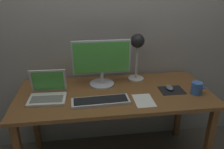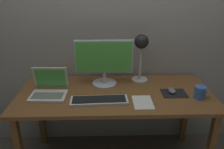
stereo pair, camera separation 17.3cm
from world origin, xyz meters
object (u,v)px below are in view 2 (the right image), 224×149
keyboard_main (99,100)px  mouse (172,90)px  monitor (104,61)px  laptop (49,87)px  desk_lamp (141,48)px  coffee_mug (200,92)px

keyboard_main → mouse: bearing=12.5°
monitor → laptop: monitor is taller
desk_lamp → coffee_mug: bearing=-39.2°
monitor → desk_lamp: 0.34m
desk_lamp → coffee_mug: size_ratio=3.52×
monitor → desk_lamp: bearing=12.3°
desk_lamp → monitor: bearing=-167.7°
laptop → mouse: bearing=-0.3°
keyboard_main → monitor: bearing=82.8°
monitor → coffee_mug: 0.82m
mouse → coffee_mug: 0.22m
mouse → laptop: bearing=179.7°
keyboard_main → coffee_mug: bearing=2.7°
monitor → laptop: bearing=-158.7°
keyboard_main → desk_lamp: bearing=46.3°
desk_lamp → coffee_mug: desk_lamp is taller
keyboard_main → coffee_mug: coffee_mug is taller
laptop → mouse: (1.00, -0.01, -0.04)m
monitor → keyboard_main: size_ratio=1.11×
monitor → desk_lamp: size_ratio=1.15×
desk_lamp → laptop: bearing=-162.4°
monitor → laptop: size_ratio=1.70×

